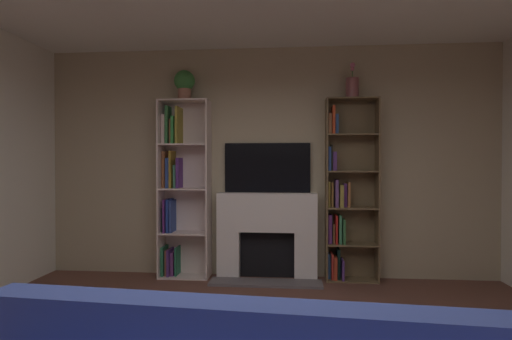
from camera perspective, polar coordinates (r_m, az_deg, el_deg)
The scene contains 7 objects.
wall_back_accent at distance 5.09m, azimuth 1.67°, elevation 1.13°, with size 5.74×0.06×2.86m, color tan.
fireplace at distance 5.02m, azimuth 1.57°, elevation -8.92°, with size 1.32×0.52×1.05m.
tv at distance 5.03m, azimuth 1.63°, elevation 0.31°, with size 1.06×0.06×0.62m, color black.
bookshelf_left at distance 5.15m, azimuth -10.75°, elevation -2.47°, with size 0.62×0.31×2.20m.
bookshelf_right at distance 5.02m, azimuth 12.54°, elevation -3.51°, with size 0.62×0.26×2.20m.
potted_plant at distance 5.18m, azimuth -10.09°, elevation 12.00°, with size 0.26×0.26×0.37m.
vase_with_flowers at distance 5.04m, azimuth 13.47°, elevation 11.42°, with size 0.15×0.15×0.42m.
Camera 1 is at (0.30, -2.28, 1.41)m, focal length 28.26 mm.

